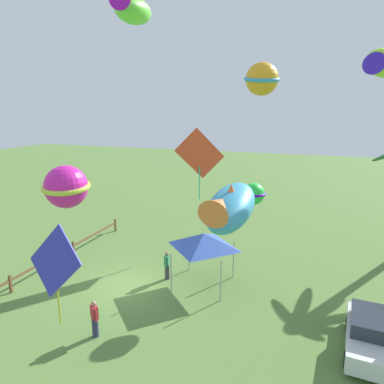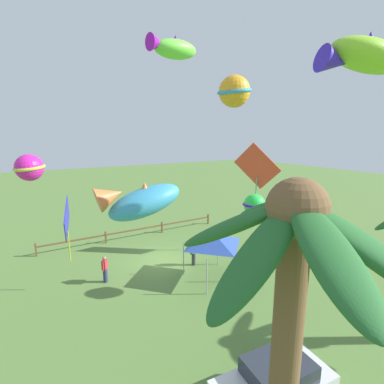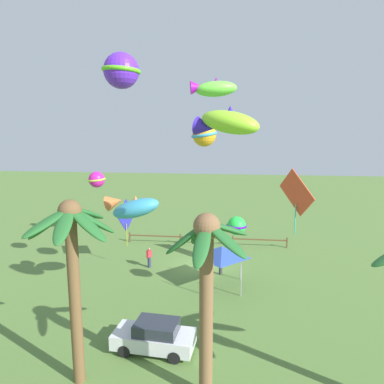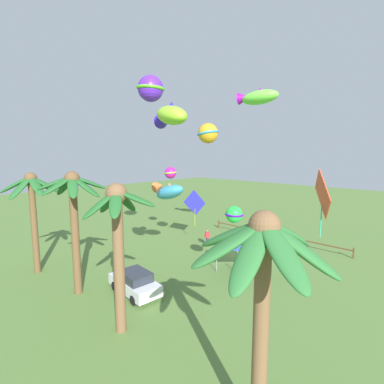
# 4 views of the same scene
# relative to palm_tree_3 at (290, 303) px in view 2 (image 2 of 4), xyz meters

# --- Properties ---
(ground_plane) EXTENTS (120.00, 120.00, 0.00)m
(ground_plane) POSITION_rel_palm_tree_3_xyz_m (-3.94, -13.73, -5.88)
(ground_plane) COLOR #567A38
(palm_tree_3) EXTENTS (3.68, 4.00, 7.88)m
(palm_tree_3) POSITION_rel_palm_tree_3_xyz_m (0.00, 0.00, 0.00)
(palm_tree_3) COLOR brown
(palm_tree_3) RESTS_ON ground
(rail_fence) EXTENTS (14.79, 0.12, 0.95)m
(rail_fence) POSITION_rel_palm_tree_3_xyz_m (-3.85, -19.03, -5.27)
(rail_fence) COLOR brown
(rail_fence) RESTS_ON ground
(parked_car_0) EXTENTS (4.02, 2.01, 1.51)m
(parked_car_0) POSITION_rel_palm_tree_3_xyz_m (-2.70, -2.48, -5.13)
(parked_car_0) COLOR silver
(parked_car_0) RESTS_ON ground
(spectator_0) EXTENTS (0.54, 0.29, 1.59)m
(spectator_0) POSITION_rel_palm_tree_3_xyz_m (-5.48, -12.19, -5.07)
(spectator_0) COLOR #38383D
(spectator_0) RESTS_ON ground
(spectator_1) EXTENTS (0.41, 0.46, 1.59)m
(spectator_1) POSITION_rel_palm_tree_3_xyz_m (0.09, -12.92, -5.07)
(spectator_1) COLOR #2D3351
(spectator_1) RESTS_ON ground
(festival_tent) EXTENTS (2.86, 2.86, 2.85)m
(festival_tent) POSITION_rel_palm_tree_3_xyz_m (-5.61, -10.14, -3.42)
(festival_tent) COLOR #9E9EA3
(festival_tent) RESTS_ON ground
(kite_diamond_1) EXTENTS (2.00, 2.77, 4.68)m
(kite_diamond_1) POSITION_rel_palm_tree_3_xyz_m (-10.65, -12.10, 0.34)
(kite_diamond_1) COLOR #EA4828
(kite_ball_2) EXTENTS (1.43, 1.43, 1.12)m
(kite_ball_2) POSITION_rel_palm_tree_3_xyz_m (-6.54, -7.83, -0.95)
(kite_ball_2) COLOR #26D742
(kite_fish_3) EXTENTS (3.55, 1.65, 1.86)m
(kite_fish_3) POSITION_rel_palm_tree_3_xyz_m (-0.29, -7.54, 0.08)
(kite_fish_3) COLOR #399CC5
(kite_fish_4) EXTENTS (3.57, 2.09, 1.45)m
(kite_fish_4) POSITION_rel_palm_tree_3_xyz_m (-4.74, -13.36, 7.59)
(kite_fish_4) COLOR #71EC43
(kite_fish_5) EXTENTS (3.23, 2.18, 1.40)m
(kite_fish_5) POSITION_rel_palm_tree_3_xyz_m (-5.98, -2.74, 4.98)
(kite_fish_5) COLOR #95DE2D
(kite_ball_6) EXTENTS (1.66, 1.66, 1.14)m
(kite_ball_6) POSITION_rel_palm_tree_3_xyz_m (3.31, -11.06, 1.22)
(kite_ball_6) COLOR #D51E9F
(kite_diamond_7) EXTENTS (0.58, 2.65, 3.74)m
(kite_diamond_7) POSITION_rel_palm_tree_3_xyz_m (1.87, -13.02, -1.87)
(kite_diamond_7) COLOR #2D2DBC
(kite_ball_8) EXTENTS (1.93, 1.92, 1.35)m
(kite_ball_8) POSITION_rel_palm_tree_3_xyz_m (-4.63, -7.35, 4.41)
(kite_ball_8) COLOR orange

